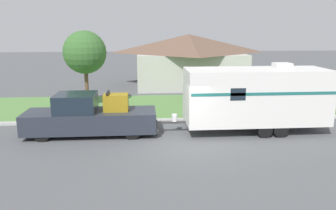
{
  "coord_description": "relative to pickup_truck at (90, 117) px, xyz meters",
  "views": [
    {
      "loc": [
        -1.67,
        -13.56,
        5.0
      ],
      "look_at": [
        -0.47,
        1.74,
        1.4
      ],
      "focal_mm": 35.0,
      "sensor_mm": 36.0,
      "label": 1
    }
  ],
  "objects": [
    {
      "name": "ground_plane",
      "position": [
        4.22,
        -1.74,
        -0.88
      ],
      "size": [
        120.0,
        120.0,
        0.0
      ],
      "primitive_type": "plane",
      "color": "#515456"
    },
    {
      "name": "mailbox",
      "position": [
        8.56,
        2.83,
        0.07
      ],
      "size": [
        0.48,
        0.2,
        1.23
      ],
      "color": "brown",
      "rests_on": "ground_plane"
    },
    {
      "name": "house_across_street",
      "position": [
        6.67,
        13.84,
        1.45
      ],
      "size": [
        9.77,
        8.15,
        4.51
      ],
      "color": "#B2B2A8",
      "rests_on": "ground_plane"
    },
    {
      "name": "curb_strip",
      "position": [
        4.22,
        2.01,
        -0.81
      ],
      "size": [
        80.0,
        0.3,
        0.14
      ],
      "color": "#ADADA8",
      "rests_on": "ground_plane"
    },
    {
      "name": "lawn_strip",
      "position": [
        4.22,
        5.66,
        -0.87
      ],
      "size": [
        80.0,
        7.0,
        0.03
      ],
      "color": "#568442",
      "rests_on": "ground_plane"
    },
    {
      "name": "travel_trailer",
      "position": [
        8.05,
        -0.0,
        0.89
      ],
      "size": [
        8.08,
        2.44,
        3.38
      ],
      "color": "black",
      "rests_on": "ground_plane"
    },
    {
      "name": "pickup_truck",
      "position": [
        0.0,
        0.0,
        0.0
      ],
      "size": [
        6.3,
        1.92,
        2.09
      ],
      "color": "black",
      "rests_on": "ground_plane"
    },
    {
      "name": "tree_in_yard",
      "position": [
        -1.03,
        5.73,
        2.64
      ],
      "size": [
        2.69,
        2.69,
        4.89
      ],
      "color": "brown",
      "rests_on": "ground_plane"
    }
  ]
}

